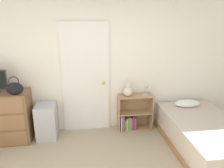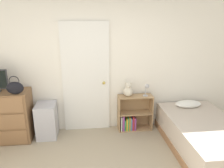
% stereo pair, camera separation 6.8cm
% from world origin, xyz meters
% --- Properties ---
extents(wall_back, '(10.00, 0.06, 2.55)m').
position_xyz_m(wall_back, '(0.00, 2.12, 1.27)').
color(wall_back, white).
rests_on(wall_back, ground_plane).
extents(door_closed, '(0.87, 0.09, 2.07)m').
position_xyz_m(door_closed, '(-0.24, 2.06, 1.03)').
color(door_closed, white).
rests_on(door_closed, ground_plane).
extents(dresser, '(0.99, 0.48, 0.92)m').
position_xyz_m(dresser, '(-1.74, 1.83, 0.46)').
color(dresser, brown).
rests_on(dresser, ground_plane).
extents(handbag, '(0.28, 0.09, 0.31)m').
position_xyz_m(handbag, '(-1.40, 1.67, 1.03)').
color(handbag, black).
rests_on(handbag, dresser).
extents(storage_bin, '(0.36, 0.42, 0.64)m').
position_xyz_m(storage_bin, '(-0.98, 1.86, 0.32)').
color(storage_bin, '#ADADB7').
rests_on(storage_bin, ground_plane).
extents(bookshelf, '(0.66, 0.26, 0.70)m').
position_xyz_m(bookshelf, '(0.63, 1.94, 0.28)').
color(bookshelf, tan).
rests_on(bookshelf, ground_plane).
extents(teddy_bear, '(0.18, 0.18, 0.28)m').
position_xyz_m(teddy_bear, '(0.53, 1.94, 0.82)').
color(teddy_bear, beige).
rests_on(teddy_bear, bookshelf).
extents(desk_lamp, '(0.11, 0.10, 0.24)m').
position_xyz_m(desk_lamp, '(0.88, 1.90, 0.87)').
color(desk_lamp, '#B2B2B7').
rests_on(desk_lamp, bookshelf).
extents(bed, '(1.10, 1.91, 0.60)m').
position_xyz_m(bed, '(1.68, 1.12, 0.25)').
color(bed, '#996B47').
rests_on(bed, ground_plane).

